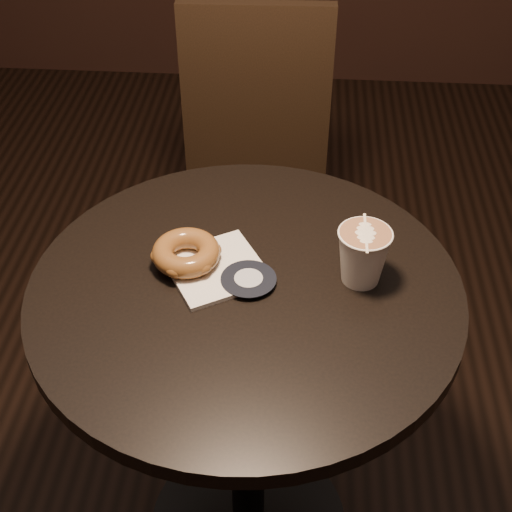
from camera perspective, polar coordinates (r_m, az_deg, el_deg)
name	(u,v)px	position (r m, az deg, el deg)	size (l,w,h in m)	color
cafe_table	(246,366)	(1.29, -0.77, -8.83)	(0.70, 0.70, 0.75)	black
chair	(255,175)	(1.81, -0.12, 6.50)	(0.38, 0.38, 0.92)	black
pastry_bag	(216,269)	(1.17, -3.20, -1.01)	(0.15, 0.15, 0.01)	white
doughnut	(186,253)	(1.17, -5.62, 0.27)	(0.11, 0.11, 0.04)	brown
latte_cup	(363,256)	(1.13, 8.53, -0.03)	(0.09, 0.09, 0.10)	white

